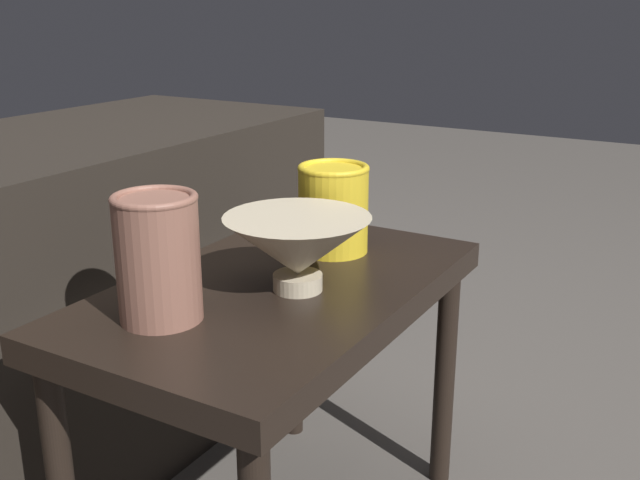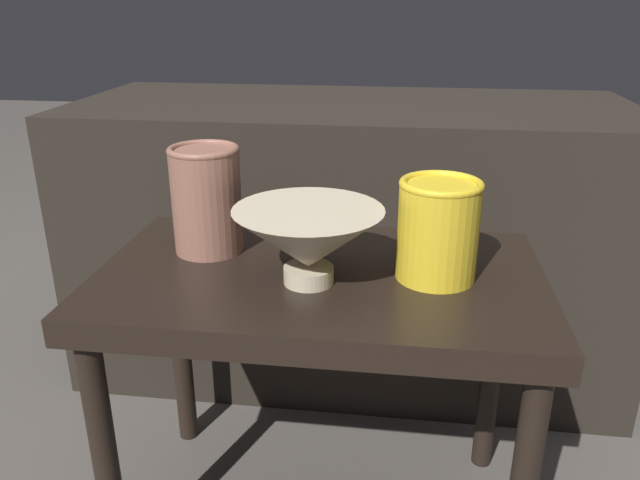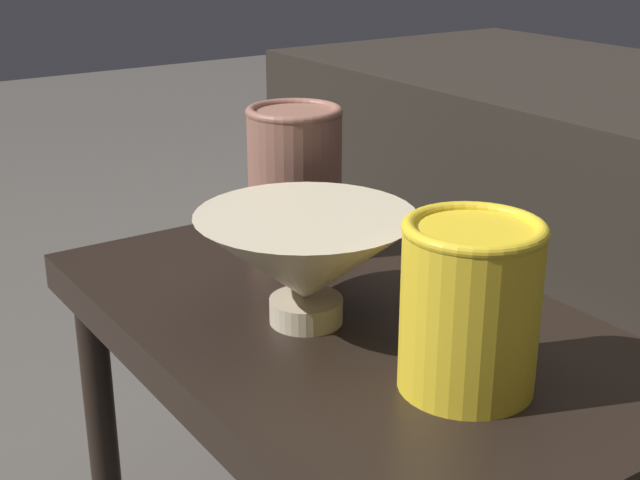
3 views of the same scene
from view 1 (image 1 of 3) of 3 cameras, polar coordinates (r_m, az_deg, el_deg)
The scene contains 5 objects.
table at distance 1.11m, azimuth -3.22°, elevation -6.11°, with size 0.65×0.39×0.45m.
couch_backdrop at distance 1.47m, azimuth -20.20°, elevation -4.69°, with size 1.19×0.50×0.61m.
bowl at distance 1.04m, azimuth -1.74°, elevation -0.53°, with size 0.21×0.21×0.11m.
vase_textured_left at distance 0.96m, azimuth -12.25°, elevation -1.20°, with size 0.11×0.11×0.17m.
vase_colorful_right at distance 1.20m, azimuth 0.85°, elevation 2.56°, with size 0.11×0.11×0.14m.
Camera 1 is at (-0.84, -0.57, 0.84)m, focal length 42.00 mm.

